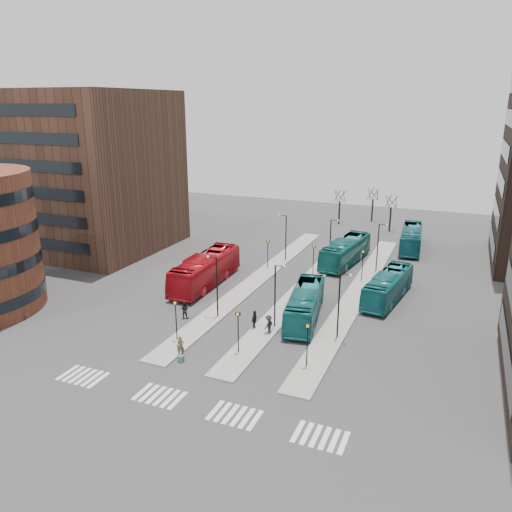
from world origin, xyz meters
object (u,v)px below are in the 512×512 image
at_px(red_bus, 206,270).
at_px(commuter_b, 254,320).
at_px(commuter_a, 185,310).
at_px(teal_bus_d, 411,238).
at_px(traveller, 181,346).
at_px(suitcase, 181,359).
at_px(teal_bus_b, 346,251).
at_px(teal_bus_c, 388,286).
at_px(commuter_c, 269,325).
at_px(bicycle_far, 18,316).
at_px(teal_bus_a, 305,304).

xyz_separation_m(red_bus, commuter_b, (9.84, -8.78, -0.91)).
bearing_deg(commuter_a, teal_bus_d, -125.15).
bearing_deg(traveller, teal_bus_d, 40.02).
distance_m(suitcase, commuter_a, 8.80).
distance_m(teal_bus_b, teal_bus_c, 12.90).
xyz_separation_m(traveller, commuter_c, (5.24, 6.74, 0.03)).
distance_m(red_bus, traveller, 17.16).
relative_size(red_bus, commuter_b, 7.15).
xyz_separation_m(commuter_c, bicycle_far, (-23.58, -6.65, -0.51)).
height_order(traveller, commuter_c, commuter_c).
distance_m(commuter_b, bicycle_far, 23.10).
bearing_deg(teal_bus_a, teal_bus_b, 81.63).
relative_size(teal_bus_b, commuter_c, 6.63).
xyz_separation_m(suitcase, commuter_a, (-4.19, 7.72, 0.60)).
bearing_deg(commuter_b, teal_bus_a, -42.30).
bearing_deg(suitcase, bicycle_far, 178.17).
height_order(teal_bus_b, commuter_b, teal_bus_b).
bearing_deg(suitcase, teal_bus_a, 61.90).
bearing_deg(bicycle_far, teal_bus_c, -75.63).
distance_m(teal_bus_b, teal_bus_d, 12.55).
relative_size(teal_bus_a, teal_bus_c, 1.01).
relative_size(teal_bus_b, commuter_b, 6.57).
bearing_deg(commuter_b, teal_bus_b, -8.22).
distance_m(traveller, commuter_c, 8.53).
distance_m(red_bus, commuter_b, 13.22).
bearing_deg(teal_bus_d, commuter_a, -121.85).
relative_size(teal_bus_c, commuter_b, 5.99).
bearing_deg(teal_bus_c, suitcase, -115.73).
xyz_separation_m(red_bus, teal_bus_c, (20.18, 3.44, -0.30)).
bearing_deg(teal_bus_c, teal_bus_a, -121.44).
relative_size(teal_bus_c, commuter_a, 6.24).
xyz_separation_m(teal_bus_b, teal_bus_c, (7.09, -10.77, -0.15)).
distance_m(commuter_a, commuter_c, 8.91).
bearing_deg(commuter_a, red_bus, -81.83).
bearing_deg(commuter_b, suitcase, 158.71).
bearing_deg(teal_bus_d, traveller, -113.21).
xyz_separation_m(teal_bus_c, commuter_b, (-10.34, -12.23, -0.62)).
xyz_separation_m(suitcase, commuter_b, (3.12, 8.07, 0.64)).
xyz_separation_m(teal_bus_d, bicycle_far, (-32.41, -40.39, -1.22)).
height_order(teal_bus_a, teal_bus_d, teal_bus_d).
relative_size(red_bus, teal_bus_a, 1.18).
bearing_deg(teal_bus_b, commuter_b, -90.67).
distance_m(teal_bus_a, teal_bus_b, 18.98).
relative_size(teal_bus_d, commuter_c, 6.41).
bearing_deg(teal_bus_b, teal_bus_c, -49.26).
bearing_deg(teal_bus_d, teal_bus_c, -94.28).
height_order(commuter_c, bicycle_far, commuter_c).
relative_size(red_bus, teal_bus_b, 1.09).
height_order(teal_bus_b, commuter_a, teal_bus_b).
bearing_deg(traveller, commuter_a, 87.37).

